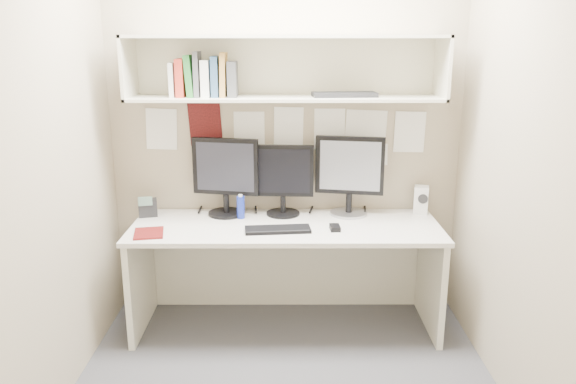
{
  "coord_description": "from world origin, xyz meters",
  "views": [
    {
      "loc": [
        0.01,
        -2.82,
        1.89
      ],
      "look_at": [
        0.01,
        0.35,
        1.03
      ],
      "focal_mm": 35.0,
      "sensor_mm": 36.0,
      "label": 1
    }
  ],
  "objects_px": {
    "maroon_notebook": "(149,233)",
    "desk_phone": "(148,207)",
    "speaker": "(421,200)",
    "monitor_right": "(350,173)",
    "monitor_left": "(225,174)",
    "keyboard": "(278,230)",
    "desk": "(286,276)",
    "monitor_center": "(283,177)"
  },
  "relations": [
    {
      "from": "monitor_center",
      "to": "monitor_right",
      "type": "distance_m",
      "value": 0.45
    },
    {
      "from": "monitor_left",
      "to": "desk_phone",
      "type": "bearing_deg",
      "value": -165.62
    },
    {
      "from": "desk",
      "to": "monitor_right",
      "type": "xyz_separation_m",
      "value": [
        0.43,
        0.22,
        0.65
      ]
    },
    {
      "from": "monitor_left",
      "to": "maroon_notebook",
      "type": "height_order",
      "value": "monitor_left"
    },
    {
      "from": "maroon_notebook",
      "to": "monitor_right",
      "type": "bearing_deg",
      "value": 7.03
    },
    {
      "from": "maroon_notebook",
      "to": "monitor_left",
      "type": "bearing_deg",
      "value": 32.23
    },
    {
      "from": "desk",
      "to": "desk_phone",
      "type": "xyz_separation_m",
      "value": [
        -0.94,
        0.19,
        0.42
      ]
    },
    {
      "from": "keyboard",
      "to": "desk_phone",
      "type": "height_order",
      "value": "desk_phone"
    },
    {
      "from": "maroon_notebook",
      "to": "desk",
      "type": "bearing_deg",
      "value": 1.93
    },
    {
      "from": "monitor_right",
      "to": "desk_phone",
      "type": "bearing_deg",
      "value": -168.19
    },
    {
      "from": "monitor_center",
      "to": "desk",
      "type": "bearing_deg",
      "value": -81.71
    },
    {
      "from": "desk",
      "to": "desk_phone",
      "type": "distance_m",
      "value": 1.05
    },
    {
      "from": "maroon_notebook",
      "to": "desk_phone",
      "type": "xyz_separation_m",
      "value": [
        -0.09,
        0.38,
        0.05
      ]
    },
    {
      "from": "speaker",
      "to": "maroon_notebook",
      "type": "bearing_deg",
      "value": -152.0
    },
    {
      "from": "desk",
      "to": "desk_phone",
      "type": "height_order",
      "value": "desk_phone"
    },
    {
      "from": "monitor_right",
      "to": "monitor_left",
      "type": "bearing_deg",
      "value": -169.49
    },
    {
      "from": "monitor_right",
      "to": "desk_phone",
      "type": "distance_m",
      "value": 1.39
    },
    {
      "from": "desk",
      "to": "speaker",
      "type": "distance_m",
      "value": 1.07
    },
    {
      "from": "monitor_right",
      "to": "keyboard",
      "type": "distance_m",
      "value": 0.66
    },
    {
      "from": "monitor_left",
      "to": "maroon_notebook",
      "type": "relative_size",
      "value": 2.47
    },
    {
      "from": "monitor_center",
      "to": "monitor_right",
      "type": "xyz_separation_m",
      "value": [
        0.45,
        -0.0,
        0.03
      ]
    },
    {
      "from": "monitor_right",
      "to": "maroon_notebook",
      "type": "height_order",
      "value": "monitor_right"
    },
    {
      "from": "desk",
      "to": "monitor_center",
      "type": "height_order",
      "value": "monitor_center"
    },
    {
      "from": "desk",
      "to": "keyboard",
      "type": "relative_size",
      "value": 4.88
    },
    {
      "from": "monitor_center",
      "to": "speaker",
      "type": "distance_m",
      "value": 0.97
    },
    {
      "from": "desk",
      "to": "desk_phone",
      "type": "relative_size",
      "value": 13.44
    },
    {
      "from": "monitor_center",
      "to": "desk_phone",
      "type": "bearing_deg",
      "value": -174.6
    },
    {
      "from": "desk",
      "to": "monitor_left",
      "type": "relative_size",
      "value": 3.79
    },
    {
      "from": "keyboard",
      "to": "desk",
      "type": "bearing_deg",
      "value": 64.33
    },
    {
      "from": "speaker",
      "to": "keyboard",
      "type": "bearing_deg",
      "value": -144.55
    },
    {
      "from": "maroon_notebook",
      "to": "desk_phone",
      "type": "bearing_deg",
      "value": 93.1
    },
    {
      "from": "keyboard",
      "to": "speaker",
      "type": "height_order",
      "value": "speaker"
    },
    {
      "from": "speaker",
      "to": "desk_phone",
      "type": "relative_size",
      "value": 1.28
    },
    {
      "from": "monitor_left",
      "to": "monitor_center",
      "type": "bearing_deg",
      "value": 11.05
    },
    {
      "from": "monitor_left",
      "to": "keyboard",
      "type": "bearing_deg",
      "value": -33.7
    },
    {
      "from": "desk",
      "to": "speaker",
      "type": "xyz_separation_m",
      "value": [
        0.93,
        0.25,
        0.46
      ]
    },
    {
      "from": "monitor_left",
      "to": "monitor_right",
      "type": "xyz_separation_m",
      "value": [
        0.84,
        -0.0,
        0.01
      ]
    },
    {
      "from": "monitor_right",
      "to": "desk",
      "type": "bearing_deg",
      "value": -142.59
    },
    {
      "from": "monitor_left",
      "to": "maroon_notebook",
      "type": "xyz_separation_m",
      "value": [
        -0.44,
        -0.41,
        -0.28
      ]
    },
    {
      "from": "keyboard",
      "to": "speaker",
      "type": "bearing_deg",
      "value": 15.7
    },
    {
      "from": "monitor_center",
      "to": "keyboard",
      "type": "xyz_separation_m",
      "value": [
        -0.03,
        -0.35,
        -0.25
      ]
    },
    {
      "from": "monitor_left",
      "to": "monitor_right",
      "type": "distance_m",
      "value": 0.84
    }
  ]
}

